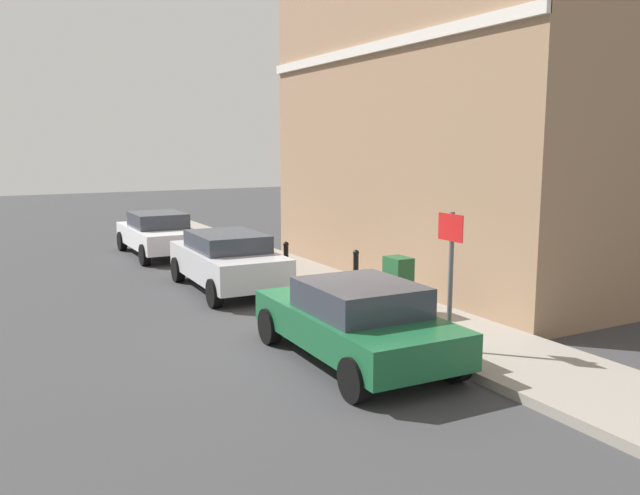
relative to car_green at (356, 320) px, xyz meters
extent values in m
plane|color=#38383A|center=(0.13, 1.34, -0.70)|extent=(80.00, 80.00, 0.00)
cube|color=gray|center=(2.20, 7.34, -0.63)|extent=(2.26, 30.00, 0.15)
cube|color=#937256|center=(7.02, 4.66, 3.69)|extent=(7.38, 10.64, 8.79)
cube|color=silver|center=(3.29, 4.66, 5.08)|extent=(0.12, 10.64, 0.24)
cube|color=#195933|center=(0.00, 0.05, -0.11)|extent=(1.91, 4.13, 0.55)
cube|color=#2D333D|center=(0.00, -0.14, 0.39)|extent=(1.64, 1.91, 0.49)
cylinder|color=black|center=(-0.83, 1.56, -0.38)|extent=(0.23, 0.64, 0.64)
cylinder|color=black|center=(0.89, 1.52, -0.38)|extent=(0.23, 0.64, 0.64)
cylinder|color=black|center=(-0.89, -1.43, -0.38)|extent=(0.23, 0.64, 0.64)
cylinder|color=black|center=(0.83, -1.47, -0.38)|extent=(0.23, 0.64, 0.64)
cube|color=#B7B7BC|center=(0.04, 6.00, -0.04)|extent=(1.86, 4.19, 0.68)
cube|color=#2D333D|center=(0.04, 6.00, 0.49)|extent=(1.60, 2.19, 0.43)
cylinder|color=black|center=(-0.75, 7.54, -0.38)|extent=(0.24, 0.65, 0.64)
cylinder|color=black|center=(0.90, 7.50, -0.38)|extent=(0.24, 0.65, 0.64)
cylinder|color=black|center=(-0.83, 4.50, -0.38)|extent=(0.24, 0.65, 0.64)
cylinder|color=black|center=(0.83, 4.46, -0.38)|extent=(0.24, 0.65, 0.64)
cube|color=silver|center=(-0.14, 11.78, -0.09)|extent=(1.76, 4.23, 0.59)
cube|color=#2D333D|center=(-0.14, 11.79, 0.43)|extent=(1.54, 1.91, 0.49)
cylinder|color=black|center=(-0.97, 13.35, -0.38)|extent=(0.22, 0.64, 0.64)
cylinder|color=black|center=(0.68, 13.35, -0.38)|extent=(0.22, 0.64, 0.64)
cylinder|color=black|center=(-0.97, 10.22, -0.38)|extent=(0.22, 0.64, 0.64)
cylinder|color=black|center=(0.69, 10.22, -0.38)|extent=(0.22, 0.64, 0.64)
cube|color=#1E4C28|center=(2.06, 1.73, 0.02)|extent=(0.40, 0.55, 1.15)
cube|color=#333333|center=(2.06, 1.73, -0.51)|extent=(0.46, 0.61, 0.08)
cylinder|color=black|center=(2.16, 3.51, -0.08)|extent=(0.12, 0.12, 0.95)
sphere|color=black|center=(2.16, 3.51, 0.42)|extent=(0.14, 0.14, 0.14)
cylinder|color=black|center=(1.32, 5.39, -0.08)|extent=(0.12, 0.12, 0.95)
sphere|color=black|center=(1.32, 5.39, 0.42)|extent=(0.14, 0.14, 0.14)
cylinder|color=#59595B|center=(1.42, -0.62, 0.60)|extent=(0.08, 0.08, 2.30)
cube|color=white|center=(1.40, -0.62, 1.50)|extent=(0.03, 0.56, 0.40)
cube|color=red|center=(1.39, -0.62, 1.50)|extent=(0.01, 0.60, 0.44)
camera|label=1|loc=(-5.37, -8.67, 2.81)|focal=36.35mm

